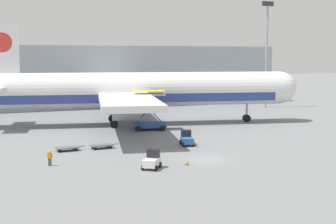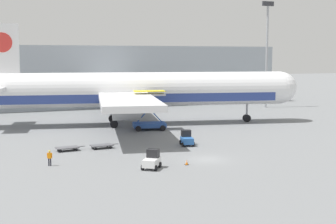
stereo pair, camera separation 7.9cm
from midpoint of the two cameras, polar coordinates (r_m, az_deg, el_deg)
The scene contains 11 objects.
ground_plane at distance 54.32m, azimuth 4.86°, elevation -5.76°, with size 400.00×400.00×0.00m, color slate.
terminal_building at distance 113.53m, azimuth -9.42°, elevation 4.38°, with size 90.00×18.20×14.00m.
light_mast at distance 108.65m, azimuth 11.99°, elevation 7.77°, with size 2.80×0.50×23.80m.
airplane_main at distance 80.35m, azimuth -4.33°, elevation 2.59°, with size 57.41×48.62×17.00m.
scissor_lift_loader at distance 74.89m, azimuth -2.26°, elevation -0.41°, with size 5.71×4.28×6.28m.
baggage_tug_foreground at distance 62.24m, azimuth 2.33°, elevation -3.28°, with size 2.04×2.67×2.00m.
baggage_tug_mid at distance 49.72m, azimuth -1.94°, elevation -5.90°, with size 2.63×2.80×2.00m.
baggage_dolly_lead at distance 60.02m, azimuth -12.13°, elevation -4.29°, with size 3.75×1.72×0.48m.
baggage_dolly_second at distance 60.79m, azimuth -8.04°, elevation -4.06°, with size 3.75×1.72×0.48m.
ground_crew_far at distance 52.36m, azimuth -14.19°, elevation -5.31°, with size 0.53×0.35×1.72m.
traffic_cone_near at distance 51.44m, azimuth 2.34°, elevation -6.15°, with size 0.40×0.40×0.57m.
Camera 2 is at (-23.44, -47.52, 11.96)m, focal length 50.00 mm.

